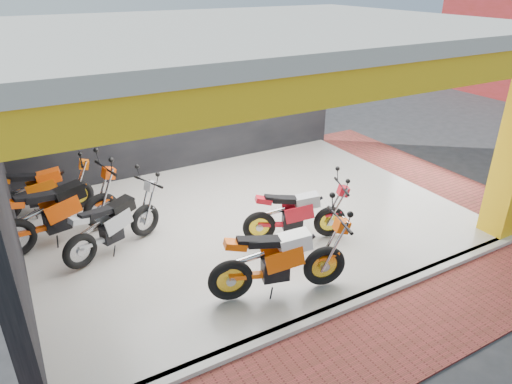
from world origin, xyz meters
The scene contains 14 objects.
ground centered at (0.00, 0.00, 0.00)m, with size 80.00×80.00×0.00m, color #2D2D30.
showroom_floor centered at (0.00, 2.00, 0.05)m, with size 8.00×6.00×0.10m, color white.
showroom_ceiling centered at (0.00, 2.00, 3.60)m, with size 8.40×6.40×0.20m, color beige.
back_wall centered at (0.00, 5.10, 1.75)m, with size 8.20×0.20×3.50m, color black.
header_beam_front centered at (0.00, -1.00, 3.30)m, with size 8.40×0.30×0.40m, color yellow.
header_beam_right centered at (4.00, 2.00, 3.30)m, with size 0.30×6.40×0.40m, color yellow.
floor_kerb centered at (0.00, -1.02, 0.05)m, with size 8.00×0.20×0.10m, color white.
paver_front centered at (0.00, -1.80, 0.01)m, with size 9.00×1.40×0.03m, color #973631.
paver_right centered at (4.80, 2.00, 0.01)m, with size 1.40×7.00×0.03m, color #973631.
moto_hero centered at (-0.08, -0.50, 0.78)m, with size 2.21×0.82×1.35m, color #FC5A0A, non-canonical shape.
moto_row_a centered at (0.88, 0.60, 0.70)m, with size 1.97×0.73×1.20m, color red, non-canonical shape.
moto_row_b centered at (-1.99, 2.25, 0.71)m, with size 2.00×0.74×1.22m, color #ABAEB2, non-canonical shape.
moto_row_c centered at (-2.84, 3.95, 0.72)m, with size 2.04×0.76×1.25m, color #DA5A09, non-canonical shape.
moto_row_d centered at (-2.59, 2.92, 0.80)m, with size 2.30×0.85×1.40m, color #E64809, non-canonical shape.
Camera 1 is at (-3.76, -4.95, 4.41)m, focal length 32.00 mm.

